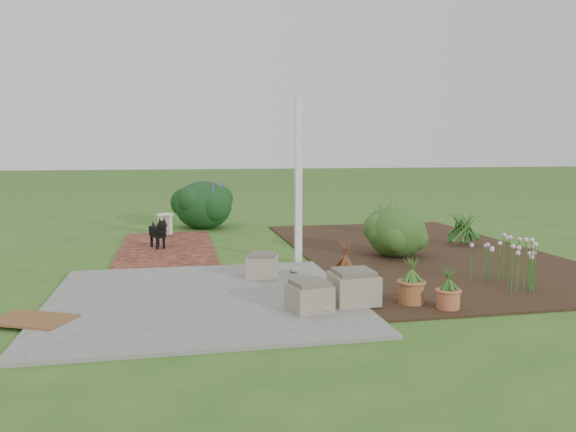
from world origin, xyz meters
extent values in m
plane|color=#30601E|center=(0.00, 0.00, 0.00)|extent=(80.00, 80.00, 0.00)
cube|color=#62625F|center=(-1.25, -1.75, 0.02)|extent=(3.50, 3.50, 0.04)
cube|color=#5E2C1D|center=(-1.70, 1.75, 0.02)|extent=(1.60, 3.50, 0.04)
cube|color=black|center=(2.50, 0.50, 0.01)|extent=(4.00, 7.00, 0.03)
cube|color=white|center=(0.30, 0.10, 1.25)|extent=(0.10, 0.10, 2.50)
cube|color=#716757|center=(-0.16, -2.51, 0.18)|extent=(0.49, 0.49, 0.27)
cube|color=#726B54|center=(0.40, -2.34, 0.20)|extent=(0.50, 0.50, 0.32)
cube|color=gray|center=(-0.41, -0.85, 0.18)|extent=(0.50, 0.50, 0.27)
cube|color=brown|center=(-2.98, -2.33, 0.05)|extent=(0.91, 0.77, 0.02)
cube|color=black|center=(-1.85, 1.68, 0.32)|extent=(0.30, 0.42, 0.17)
cylinder|color=black|center=(-1.86, 1.53, 0.14)|extent=(0.05, 0.05, 0.19)
cylinder|color=black|center=(-1.75, 1.57, 0.14)|extent=(0.05, 0.05, 0.19)
cylinder|color=black|center=(-1.96, 1.79, 0.14)|extent=(0.05, 0.05, 0.19)
cylinder|color=black|center=(-1.85, 1.83, 0.14)|extent=(0.05, 0.05, 0.19)
sphere|color=black|center=(-1.77, 1.46, 0.46)|extent=(0.16, 0.16, 0.16)
cone|color=black|center=(-1.93, 1.87, 0.44)|extent=(0.10, 0.13, 0.14)
cylinder|color=#EFE7C5|center=(-1.75, 3.31, 0.24)|extent=(0.38, 0.38, 0.39)
ellipsoid|color=#143E15|center=(1.95, 0.21, 0.43)|extent=(1.22, 1.22, 0.81)
cylinder|color=#9F4D35|center=(0.52, -1.63, 0.15)|extent=(0.40, 0.40, 0.25)
cylinder|color=#B7603E|center=(1.35, -2.72, 0.13)|extent=(0.32, 0.32, 0.21)
cylinder|color=#925A31|center=(1.04, -2.44, 0.15)|extent=(0.36, 0.36, 0.25)
ellipsoid|color=black|center=(-0.93, 4.29, 0.54)|extent=(1.48, 1.48, 1.07)
camera|label=1|loc=(-1.54, -8.20, 1.76)|focal=35.00mm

